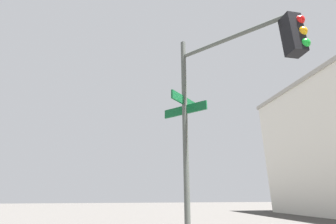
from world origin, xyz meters
TOP-DOWN VIEW (x-y plane):
  - traffic_signal_near at (-6.56, -6.03)m, footprint 2.33×2.19m

SIDE VIEW (x-z plane):
  - traffic_signal_near at x=-6.56m, z-range 1.07..6.45m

